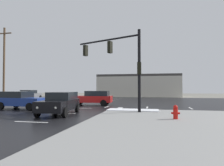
% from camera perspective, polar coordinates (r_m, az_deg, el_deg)
% --- Properties ---
extents(ground_plane, '(120.00, 120.00, 0.00)m').
position_cam_1_polar(ground_plane, '(21.28, -6.66, -6.56)').
color(ground_plane, slate).
extents(road_asphalt, '(44.00, 44.00, 0.02)m').
position_cam_1_polar(road_asphalt, '(21.28, -6.66, -6.53)').
color(road_asphalt, black).
rests_on(road_asphalt, ground_plane).
extents(snow_strip_curbside, '(4.00, 1.60, 0.06)m').
position_cam_1_polar(snow_strip_curbside, '(16.31, 5.83, -7.50)').
color(snow_strip_curbside, white).
rests_on(snow_strip_curbside, sidewalk_corner).
extents(lane_markings, '(36.15, 36.15, 0.01)m').
position_cam_1_polar(lane_markings, '(19.62, -4.56, -6.93)').
color(lane_markings, silver).
rests_on(lane_markings, road_asphalt).
extents(traffic_signal_mast, '(5.54, 2.47, 6.09)m').
position_cam_1_polar(traffic_signal_mast, '(16.03, 2.37, 6.94)').
color(traffic_signal_mast, black).
rests_on(traffic_signal_mast, sidewalk_corner).
extents(fire_hydrant, '(0.48, 0.26, 0.79)m').
position_cam_1_polar(fire_hydrant, '(12.19, 17.34, -7.74)').
color(fire_hydrant, red).
rests_on(fire_hydrant, sidewalk_corner).
extents(strip_building_background, '(18.37, 8.00, 5.01)m').
position_cam_1_polar(strip_building_background, '(48.07, 7.53, -0.75)').
color(strip_building_background, beige).
rests_on(strip_building_background, ground_plane).
extents(sedan_red, '(4.62, 2.24, 1.58)m').
position_cam_1_polar(sedan_red, '(22.56, -5.36, -4.10)').
color(sedan_red, '#B21919').
rests_on(sedan_red, road_asphalt).
extents(sedan_blue, '(4.68, 2.42, 1.58)m').
position_cam_1_polar(sedan_blue, '(20.05, -24.10, -4.30)').
color(sedan_blue, navy).
rests_on(sedan_blue, road_asphalt).
extents(sedan_black, '(2.41, 4.67, 1.58)m').
position_cam_1_polar(sedan_black, '(15.26, -14.27, -5.30)').
color(sedan_black, black).
rests_on(sedan_black, road_asphalt).
extents(sedan_grey, '(2.40, 4.67, 1.58)m').
position_cam_1_polar(sedan_grey, '(36.22, -21.87, -3.02)').
color(sedan_grey, slate).
rests_on(sedan_grey, road_asphalt).
extents(utility_pole_far, '(2.20, 0.28, 10.51)m').
position_cam_1_polar(utility_pole_far, '(32.81, -27.94, 4.96)').
color(utility_pole_far, brown).
rests_on(utility_pole_far, ground_plane).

